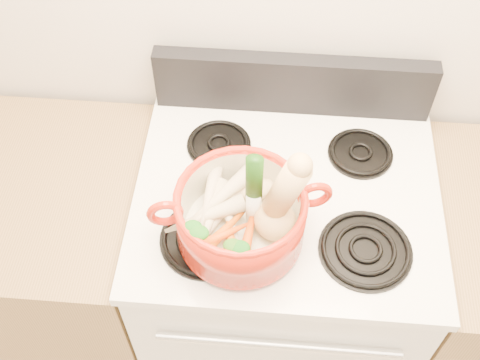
# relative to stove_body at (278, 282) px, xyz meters

# --- Properties ---
(stove_body) EXTENTS (0.76, 0.65, 0.92)m
(stove_body) POSITION_rel_stove_body_xyz_m (0.00, 0.00, 0.00)
(stove_body) COLOR white
(stove_body) RESTS_ON floor
(cooktop) EXTENTS (0.78, 0.67, 0.03)m
(cooktop) POSITION_rel_stove_body_xyz_m (0.00, 0.00, 0.47)
(cooktop) COLOR white
(cooktop) RESTS_ON stove_body
(control_backsplash) EXTENTS (0.76, 0.05, 0.18)m
(control_backsplash) POSITION_rel_stove_body_xyz_m (0.00, 0.30, 0.58)
(control_backsplash) COLOR black
(control_backsplash) RESTS_ON cooktop
(oven_handle) EXTENTS (0.60, 0.02, 0.02)m
(oven_handle) POSITION_rel_stove_body_xyz_m (0.00, -0.34, 0.32)
(oven_handle) COLOR silver
(oven_handle) RESTS_ON stove_body
(burner_front_left) EXTENTS (0.22, 0.22, 0.02)m
(burner_front_left) POSITION_rel_stove_body_xyz_m (-0.19, -0.16, 0.50)
(burner_front_left) COLOR black
(burner_front_left) RESTS_ON cooktop
(burner_front_right) EXTENTS (0.22, 0.22, 0.02)m
(burner_front_right) POSITION_rel_stove_body_xyz_m (0.19, -0.16, 0.50)
(burner_front_right) COLOR black
(burner_front_right) RESTS_ON cooktop
(burner_back_left) EXTENTS (0.17, 0.17, 0.02)m
(burner_back_left) POSITION_rel_stove_body_xyz_m (-0.19, 0.14, 0.50)
(burner_back_left) COLOR black
(burner_back_left) RESTS_ON cooktop
(burner_back_right) EXTENTS (0.17, 0.17, 0.02)m
(burner_back_right) POSITION_rel_stove_body_xyz_m (0.19, 0.14, 0.50)
(burner_back_right) COLOR black
(burner_back_right) RESTS_ON cooktop
(dutch_oven) EXTENTS (0.36, 0.36, 0.15)m
(dutch_oven) POSITION_rel_stove_body_xyz_m (-0.11, -0.15, 0.58)
(dutch_oven) COLOR #B31F0F
(dutch_oven) RESTS_ON burner_front_left
(pot_handle_left) EXTENTS (0.09, 0.04, 0.08)m
(pot_handle_left) POSITION_rel_stove_body_xyz_m (-0.27, -0.18, 0.63)
(pot_handle_left) COLOR #B31F0F
(pot_handle_left) RESTS_ON dutch_oven
(pot_handle_right) EXTENTS (0.09, 0.04, 0.08)m
(pot_handle_right) POSITION_rel_stove_body_xyz_m (0.06, -0.11, 0.63)
(pot_handle_right) COLOR #B31F0F
(pot_handle_right) RESTS_ON dutch_oven
(squash) EXTENTS (0.20, 0.16, 0.27)m
(squash) POSITION_rel_stove_body_xyz_m (-0.03, -0.15, 0.66)
(squash) COLOR #DDB071
(squash) RESTS_ON dutch_oven
(leek) EXTENTS (0.04, 0.05, 0.25)m
(leek) POSITION_rel_stove_body_xyz_m (-0.08, -0.13, 0.66)
(leek) COLOR white
(leek) RESTS_ON dutch_oven
(ginger) EXTENTS (0.11, 0.09, 0.05)m
(ginger) POSITION_rel_stove_body_xyz_m (-0.08, -0.05, 0.56)
(ginger) COLOR tan
(ginger) RESTS_ON dutch_oven
(parsnip_0) EXTENTS (0.14, 0.22, 0.06)m
(parsnip_0) POSITION_rel_stove_body_xyz_m (-0.15, -0.12, 0.56)
(parsnip_0) COLOR beige
(parsnip_0) RESTS_ON dutch_oven
(parsnip_1) EXTENTS (0.08, 0.22, 0.06)m
(parsnip_1) POSITION_rel_stove_body_xyz_m (-0.18, -0.15, 0.57)
(parsnip_1) COLOR #EEE3C2
(parsnip_1) RESTS_ON dutch_oven
(parsnip_2) EXTENTS (0.11, 0.19, 0.06)m
(parsnip_2) POSITION_rel_stove_body_xyz_m (-0.15, -0.12, 0.57)
(parsnip_2) COLOR #F0E3C3
(parsnip_2) RESTS_ON dutch_oven
(parsnip_3) EXTENTS (0.20, 0.12, 0.06)m
(parsnip_3) POSITION_rel_stove_body_xyz_m (-0.19, -0.15, 0.58)
(parsnip_3) COLOR beige
(parsnip_3) RESTS_ON dutch_oven
(parsnip_4) EXTENTS (0.19, 0.20, 0.06)m
(parsnip_4) POSITION_rel_stove_body_xyz_m (-0.17, -0.11, 0.59)
(parsnip_4) COLOR beige
(parsnip_4) RESTS_ON dutch_oven
(parsnip_5) EXTENTS (0.07, 0.21, 0.06)m
(parsnip_5) POSITION_rel_stove_body_xyz_m (-0.19, -0.10, 0.59)
(parsnip_5) COLOR beige
(parsnip_5) RESTS_ON dutch_oven
(carrot_0) EXTENTS (0.06, 0.16, 0.05)m
(carrot_0) POSITION_rel_stove_body_xyz_m (-0.13, -0.19, 0.56)
(carrot_0) COLOR #CD570A
(carrot_0) RESTS_ON dutch_oven
(carrot_1) EXTENTS (0.13, 0.16, 0.05)m
(carrot_1) POSITION_rel_stove_body_xyz_m (-0.15, -0.19, 0.56)
(carrot_1) COLOR #C8500A
(carrot_1) RESTS_ON dutch_oven
(carrot_2) EXTENTS (0.06, 0.19, 0.05)m
(carrot_2) POSITION_rel_stove_body_xyz_m (-0.09, -0.20, 0.57)
(carrot_2) COLOR #CD3D0A
(carrot_2) RESTS_ON dutch_oven
(carrot_3) EXTENTS (0.14, 0.10, 0.04)m
(carrot_3) POSITION_rel_stove_body_xyz_m (-0.15, -0.20, 0.57)
(carrot_3) COLOR #D1530A
(carrot_3) RESTS_ON dutch_oven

